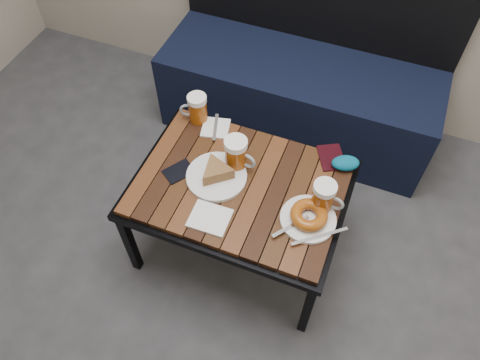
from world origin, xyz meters
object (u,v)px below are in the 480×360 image
(bench, at_px, (299,88))
(beer_mug_right, at_px, (324,197))
(beer_mug_centre, at_px, (237,154))
(plate_pie, at_px, (216,174))
(passport_navy, at_px, (179,171))
(cafe_table, at_px, (240,191))
(passport_burgundy, at_px, (331,157))
(plate_bagel, at_px, (309,217))
(beer_mug_left, at_px, (197,108))
(knit_pouch, at_px, (345,163))

(bench, bearing_deg, beer_mug_right, -68.82)
(beer_mug_centre, distance_m, beer_mug_right, 0.38)
(beer_mug_centre, bearing_deg, plate_pie, -112.25)
(bench, distance_m, beer_mug_right, 0.91)
(plate_pie, xyz_separation_m, passport_navy, (-0.15, -0.03, -0.02))
(cafe_table, height_order, passport_burgundy, passport_burgundy)
(beer_mug_right, bearing_deg, passport_navy, -171.88)
(plate_pie, bearing_deg, passport_navy, -169.32)
(bench, height_order, passport_navy, bench)
(plate_bagel, bearing_deg, bench, 107.80)
(cafe_table, height_order, passport_navy, passport_navy)
(cafe_table, bearing_deg, plate_pie, -177.78)
(beer_mug_centre, bearing_deg, passport_navy, -141.96)
(beer_mug_right, xyz_separation_m, plate_bagel, (-0.03, -0.07, -0.05))
(plate_bagel, bearing_deg, cafe_table, 168.26)
(beer_mug_right, bearing_deg, beer_mug_left, 162.06)
(plate_bagel, height_order, passport_burgundy, plate_bagel)
(passport_navy, bearing_deg, plate_bagel, 30.80)
(beer_mug_left, relative_size, plate_bagel, 0.52)
(beer_mug_left, height_order, plate_pie, beer_mug_left)
(bench, xyz_separation_m, passport_navy, (-0.26, -0.86, 0.20))
(plate_pie, bearing_deg, plate_bagel, -8.32)
(plate_pie, relative_size, plate_bagel, 0.95)
(beer_mug_left, height_order, plate_bagel, beer_mug_left)
(bench, height_order, knit_pouch, bench)
(beer_mug_left, bearing_deg, beer_mug_centre, 125.04)
(cafe_table, distance_m, passport_burgundy, 0.40)
(knit_pouch, bearing_deg, bench, 120.70)
(beer_mug_left, relative_size, plate_pie, 0.55)
(beer_mug_centre, distance_m, knit_pouch, 0.44)
(beer_mug_centre, bearing_deg, bench, 94.18)
(knit_pouch, bearing_deg, plate_bagel, -102.53)
(bench, height_order, plate_bagel, bench)
(bench, height_order, passport_burgundy, bench)
(beer_mug_left, bearing_deg, plate_bagel, 131.82)
(plate_pie, height_order, passport_burgundy, plate_pie)
(plate_pie, xyz_separation_m, plate_bagel, (0.39, -0.06, -0.00))
(passport_burgundy, bearing_deg, plate_bagel, -119.02)
(beer_mug_left, xyz_separation_m, plate_bagel, (0.59, -0.32, -0.04))
(knit_pouch, bearing_deg, cafe_table, -146.93)
(passport_navy, xyz_separation_m, knit_pouch, (0.61, 0.27, 0.02))
(plate_bagel, relative_size, passport_burgundy, 1.88)
(passport_burgundy, bearing_deg, beer_mug_left, 151.84)
(bench, xyz_separation_m, beer_mug_right, (0.31, -0.81, 0.27))
(passport_navy, relative_size, passport_burgundy, 0.85)
(bench, bearing_deg, passport_navy, -106.91)
(plate_bagel, bearing_deg, plate_pie, 171.68)
(cafe_table, xyz_separation_m, passport_navy, (-0.25, -0.03, 0.05))
(beer_mug_centre, bearing_deg, beer_mug_left, 153.41)
(beer_mug_right, relative_size, plate_pie, 0.58)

